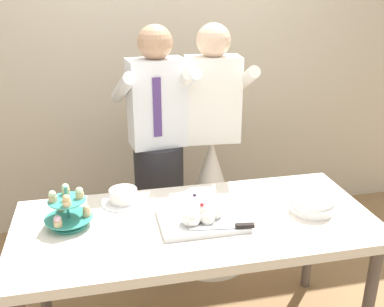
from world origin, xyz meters
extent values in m
cube|color=beige|center=(0.00, 1.49, 1.45)|extent=(5.20, 0.10, 2.90)
cube|color=silver|center=(0.00, 0.00, 0.75)|extent=(1.80, 0.80, 0.05)
cylinder|color=#564C47|center=(0.82, -0.32, 0.36)|extent=(0.06, 0.06, 0.72)
cylinder|color=#564C47|center=(-0.82, 0.32, 0.36)|extent=(0.06, 0.06, 0.72)
cylinder|color=#564C47|center=(0.82, 0.32, 0.36)|extent=(0.06, 0.06, 0.72)
cylinder|color=teal|center=(-0.62, 0.08, 0.78)|extent=(0.17, 0.17, 0.01)
cylinder|color=teal|center=(-0.62, 0.08, 0.88)|extent=(0.01, 0.01, 0.21)
cylinder|color=teal|center=(-0.62, 0.08, 0.82)|extent=(0.23, 0.23, 0.01)
cylinder|color=#D1B784|center=(-0.53, 0.08, 0.84)|extent=(0.04, 0.04, 0.03)
sphere|color=#D6B27A|center=(-0.53, 0.08, 0.86)|extent=(0.04, 0.04, 0.04)
cylinder|color=#D1B784|center=(-0.65, 0.16, 0.84)|extent=(0.04, 0.04, 0.03)
sphere|color=brown|center=(-0.65, 0.16, 0.86)|extent=(0.04, 0.04, 0.04)
cylinder|color=#D1B784|center=(-0.66, 0.01, 0.84)|extent=(0.04, 0.04, 0.03)
sphere|color=#EAB7C6|center=(-0.66, 0.01, 0.86)|extent=(0.04, 0.04, 0.04)
cylinder|color=teal|center=(-0.62, 0.08, 0.92)|extent=(0.18, 0.18, 0.01)
cylinder|color=#D1B784|center=(-0.56, 0.09, 0.93)|extent=(0.04, 0.04, 0.03)
sphere|color=beige|center=(-0.56, 0.09, 0.96)|extent=(0.04, 0.04, 0.04)
cylinder|color=#D1B784|center=(-0.62, 0.14, 0.93)|extent=(0.04, 0.04, 0.03)
sphere|color=beige|center=(-0.62, 0.14, 0.96)|extent=(0.04, 0.04, 0.04)
cylinder|color=#D1B784|center=(-0.68, 0.08, 0.93)|extent=(0.04, 0.04, 0.03)
sphere|color=beige|center=(-0.68, 0.08, 0.96)|extent=(0.04, 0.04, 0.04)
cylinder|color=#D1B784|center=(-0.61, 0.02, 0.93)|extent=(0.04, 0.04, 0.03)
sphere|color=#D6B27A|center=(-0.61, 0.02, 0.96)|extent=(0.04, 0.04, 0.04)
cube|color=silver|center=(0.02, -0.02, 0.79)|extent=(0.42, 0.31, 0.02)
sphere|color=white|center=(0.08, -0.02, 0.83)|extent=(0.09, 0.09, 0.09)
sphere|color=white|center=(0.03, 0.02, 0.83)|extent=(0.10, 0.10, 0.10)
sphere|color=white|center=(-0.01, 0.00, 0.82)|extent=(0.07, 0.07, 0.07)
sphere|color=white|center=(-0.04, -0.07, 0.83)|extent=(0.10, 0.10, 0.10)
sphere|color=white|center=(0.04, -0.07, 0.82)|extent=(0.07, 0.07, 0.07)
sphere|color=white|center=(0.02, -0.02, 0.84)|extent=(0.11, 0.11, 0.11)
sphere|color=#2D1938|center=(0.00, 0.04, 0.89)|extent=(0.02, 0.02, 0.02)
sphere|color=#B21923|center=(0.01, -0.06, 0.89)|extent=(0.02, 0.02, 0.02)
sphere|color=#2D1938|center=(0.02, 0.00, 0.89)|extent=(0.02, 0.02, 0.02)
sphere|color=#B21923|center=(0.02, -0.02, 0.88)|extent=(0.02, 0.02, 0.02)
sphere|color=#2D1938|center=(0.03, -0.04, 0.88)|extent=(0.02, 0.02, 0.02)
cube|color=silver|center=(0.05, -0.14, 0.80)|extent=(0.23, 0.05, 0.00)
cube|color=black|center=(0.20, -0.16, 0.81)|extent=(0.09, 0.04, 0.02)
cylinder|color=white|center=(0.60, -0.04, 0.78)|extent=(0.21, 0.21, 0.01)
cylinder|color=white|center=(0.60, -0.04, 0.79)|extent=(0.21, 0.21, 0.01)
cylinder|color=white|center=(0.60, -0.04, 0.80)|extent=(0.21, 0.21, 0.01)
cylinder|color=white|center=(0.61, -0.04, 0.81)|extent=(0.21, 0.21, 0.01)
cylinder|color=white|center=(0.61, -0.04, 0.82)|extent=(0.21, 0.21, 0.01)
cylinder|color=white|center=(0.60, -0.04, 0.84)|extent=(0.21, 0.21, 0.01)
cylinder|color=white|center=(0.61, -0.05, 0.85)|extent=(0.21, 0.21, 0.01)
cylinder|color=white|center=(-0.34, 0.27, 0.78)|extent=(0.24, 0.24, 0.01)
cylinder|color=white|center=(-0.34, 0.27, 0.82)|extent=(0.15, 0.15, 0.07)
cylinder|color=#232328|center=(-0.08, 0.74, 0.46)|extent=(0.32, 0.32, 0.92)
cube|color=white|center=(-0.08, 0.74, 1.19)|extent=(0.36, 0.24, 0.54)
sphere|color=tan|center=(-0.08, 0.74, 1.55)|extent=(0.21, 0.21, 0.21)
cylinder|color=white|center=(-0.28, 0.72, 1.30)|extent=(0.14, 0.49, 0.28)
cylinder|color=white|center=(0.09, 0.76, 1.30)|extent=(0.14, 0.49, 0.28)
cube|color=#4C3372|center=(-0.09, 0.63, 1.19)|extent=(0.05, 0.02, 0.36)
cone|color=white|center=(0.28, 0.75, 0.46)|extent=(0.56, 0.56, 0.92)
cube|color=white|center=(0.28, 0.75, 1.19)|extent=(0.35, 0.22, 0.54)
sphere|color=beige|center=(0.28, 0.75, 1.55)|extent=(0.21, 0.21, 0.21)
cylinder|color=white|center=(0.10, 0.77, 1.30)|extent=(0.11, 0.49, 0.28)
cylinder|color=white|center=(0.47, 0.74, 1.30)|extent=(0.11, 0.49, 0.28)
camera|label=1|loc=(-0.43, -1.87, 1.89)|focal=41.14mm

